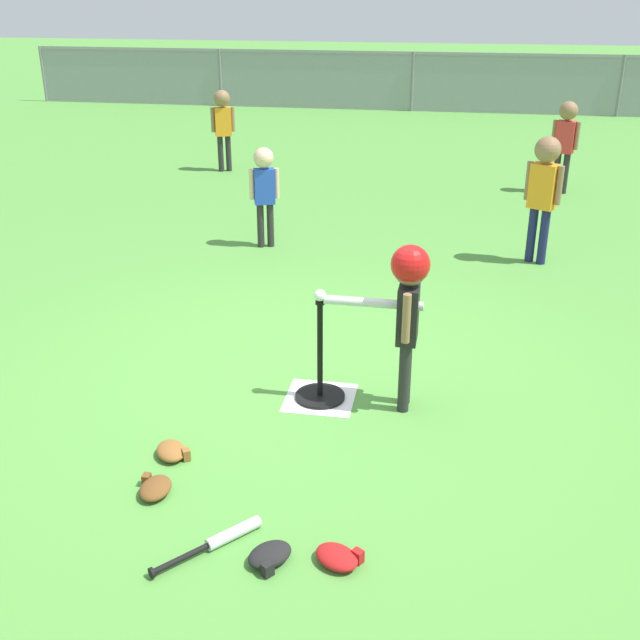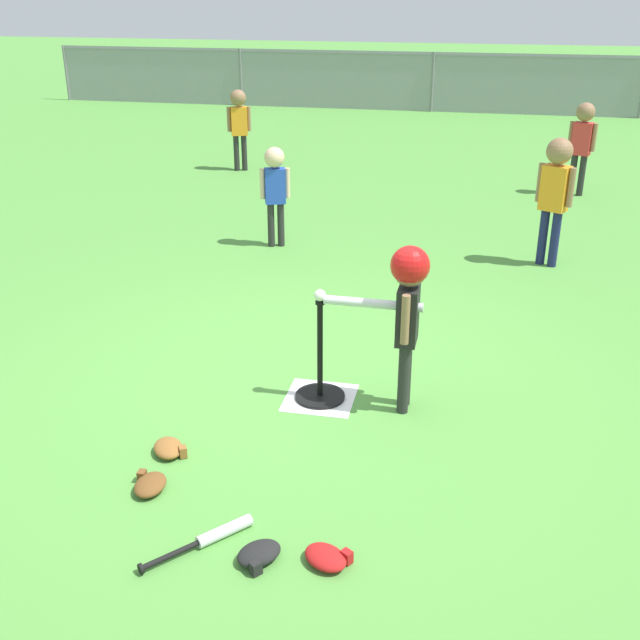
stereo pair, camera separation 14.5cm
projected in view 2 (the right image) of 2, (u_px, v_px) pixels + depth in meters
The scene contains 15 objects.
ground_plane at pixel (299, 378), 5.20m from camera, with size 60.00×60.00×0.00m, color #51933D.
home_plate at pixel (320, 397), 4.95m from camera, with size 0.44×0.44×0.01m, color white.
batting_tee at pixel (320, 383), 4.91m from camera, with size 0.32×0.32×0.68m.
baseball_on_tee at pixel (320, 295), 4.66m from camera, with size 0.07×0.07×0.07m, color white.
batter_child at pixel (407, 296), 4.54m from camera, with size 0.63×0.30×1.07m.
fielder_near_right at pixel (582, 136), 9.32m from camera, with size 0.32×0.22×1.12m.
fielder_deep_left at pixel (275, 183), 7.52m from camera, with size 0.28×0.20×0.99m.
fielder_deep_center at pixel (239, 119), 10.55m from camera, with size 0.31×0.22×1.10m.
fielder_near_left at pixel (555, 185), 6.95m from camera, with size 0.32×0.24×1.19m.
spare_bat_silver at pixel (213, 536), 3.68m from camera, with size 0.43×0.48×0.06m.
glove_by_plate at pixel (169, 448), 4.36m from camera, with size 0.25×0.27×0.07m.
glove_near_bats at pixel (327, 557), 3.54m from camera, with size 0.27×0.25×0.07m.
glove_tossed_aside at pixel (259, 554), 3.56m from camera, with size 0.26×0.27×0.07m.
glove_outfield_drop at pixel (150, 484), 4.05m from camera, with size 0.18×0.22×0.07m.
outfield_fence at pixel (433, 80), 15.39m from camera, with size 16.06×0.06×1.15m.
Camera 2 is at (1.08, -4.47, 2.47)m, focal length 43.24 mm.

